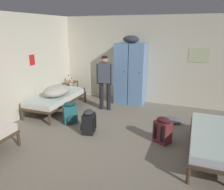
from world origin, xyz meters
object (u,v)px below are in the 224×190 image
Objects in this scene: bed_right at (217,139)px; backpack_maroon at (163,130)px; backpack_teal at (70,113)px; backpack_black at (88,122)px; shelf_unit at (71,88)px; bed_left_rear at (57,98)px; lotion_bottle at (72,80)px; person_traveler at (105,78)px; clothes_pile_grey at (171,120)px; locker_bank at (130,73)px; bedding_heap at (57,91)px; water_bottle at (69,78)px.

backpack_maroon is at bearing 166.51° from bed_right.
backpack_teal and backpack_black have the same top height.
shelf_unit is 1.23m from bed_left_rear.
person_traveler is at bearing -22.11° from lotion_bottle.
backpack_maroon is 0.98× the size of clothes_pile_grey.
locker_bank is at bearing 122.03° from backpack_maroon.
backpack_teal is at bearing -59.68° from shelf_unit.
bed_left_rear is (-4.08, 1.00, 0.00)m from bed_right.
shelf_unit is 4.85m from bed_right.
bed_left_rear is at bearing 166.14° from backpack_maroon.
backpack_teal is 2.55m from clothes_pile_grey.
locker_bank is 2.25m from bedding_heap.
bedding_heap is 0.55× the size of person_traveler.
lotion_bottle is (0.15, -0.06, -0.03)m from water_bottle.
lotion_bottle is at bearing 103.16° from bedding_heap.
bedding_heap is at bearing -76.84° from lotion_bottle.
bedding_heap reaches higher than lotion_bottle.
clothes_pile_grey is (2.35, 0.98, -0.21)m from backpack_teal.
bedding_heap reaches higher than backpack_black.
bed_right is at bearing -13.77° from bed_left_rear.
bed_right reaches higher than clothes_pile_grey.
water_bottle is at bearing 166.07° from clothes_pile_grey.
bed_left_rear is 2.23× the size of bedding_heap.
clothes_pile_grey is at bearing -13.92° from shelf_unit.
backpack_black is 0.98× the size of clothes_pile_grey.
water_bottle is 0.39× the size of backpack_maroon.
backpack_teal is (1.00, -1.79, -0.37)m from lotion_bottle.
backpack_maroon is 2.29m from backpack_teal.
water_bottle is 0.39× the size of backpack_black.
shelf_unit is at bearing -174.95° from locker_bank.
bed_left_rear is at bearing 142.69° from backpack_teal.
backpack_maroon is (1.34, -2.15, -0.71)m from locker_bank.
bed_left_rear is at bearing 166.23° from bed_right.
person_traveler is 2.82× the size of backpack_maroon.
shelf_unit is 0.30× the size of bed_right.
lotion_bottle is (0.07, -0.04, 0.29)m from shelf_unit.
water_bottle is at bearing 153.23° from bed_right.
bedding_heap is at bearing -147.82° from person_traveler.
shelf_unit is 0.33m from water_bottle.
shelf_unit is at bearing 128.90° from backpack_black.
locker_bank is 2.63m from backpack_maroon.
bedding_heap is 1.51× the size of clothes_pile_grey.
lotion_bottle is 2.08m from backpack_teal.
bed_left_rear is (-1.76, -1.38, -0.59)m from locker_bank.
locker_bank is 1.33× the size of person_traveler.
shelf_unit is 1.04× the size of backpack_teal.
backpack_teal is (-0.94, -2.00, -0.71)m from locker_bank.
shelf_unit reaches higher than clothes_pile_grey.
bed_left_rear is 3.45× the size of backpack_teal.
person_traveler is at bearing 70.29° from backpack_teal.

